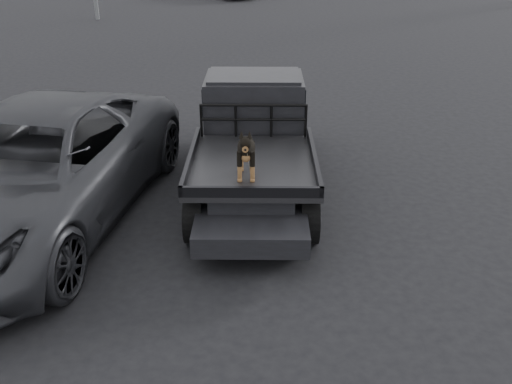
# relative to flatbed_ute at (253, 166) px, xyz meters

# --- Properties ---
(ground) EXTENTS (120.00, 120.00, 0.00)m
(ground) POSITION_rel_flatbed_ute_xyz_m (0.59, -2.46, -0.46)
(ground) COLOR black
(ground) RESTS_ON ground
(flatbed_ute) EXTENTS (2.00, 5.40, 0.92)m
(flatbed_ute) POSITION_rel_flatbed_ute_xyz_m (0.00, 0.00, 0.00)
(flatbed_ute) COLOR black
(flatbed_ute) RESTS_ON ground
(ute_cab) EXTENTS (1.72, 1.30, 0.88)m
(ute_cab) POSITION_rel_flatbed_ute_xyz_m (0.00, 0.95, 0.90)
(ute_cab) COLOR black
(ute_cab) RESTS_ON flatbed_ute
(headache_rack) EXTENTS (1.80, 0.08, 0.55)m
(headache_rack) POSITION_rel_flatbed_ute_xyz_m (0.00, 0.20, 0.74)
(headache_rack) COLOR black
(headache_rack) RESTS_ON flatbed_ute
(dog) EXTENTS (0.32, 0.60, 0.74)m
(dog) POSITION_rel_flatbed_ute_xyz_m (-0.08, -1.43, 0.83)
(dog) COLOR black
(dog) RESTS_ON flatbed_ute
(parked_suv) EXTENTS (3.92, 6.74, 1.77)m
(parked_suv) POSITION_rel_flatbed_ute_xyz_m (-3.30, -1.14, 0.42)
(parked_suv) COLOR #323337
(parked_suv) RESTS_ON ground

